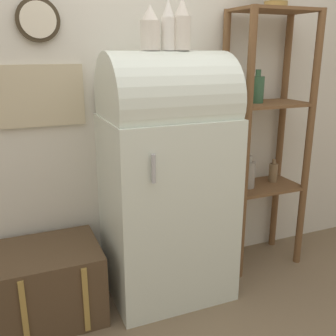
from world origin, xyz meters
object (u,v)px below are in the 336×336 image
refrigerator (167,177)px  vase_left (150,29)px  suitcase_trunk (50,283)px  vase_center (168,27)px  vase_right (182,26)px

refrigerator → vase_left: vase_left is taller
suitcase_trunk → vase_left: bearing=-0.3°
refrigerator → vase_center: size_ratio=5.66×
refrigerator → vase_left: 0.87m
refrigerator → suitcase_trunk: 0.94m
suitcase_trunk → vase_right: (0.83, -0.02, 1.45)m
suitcase_trunk → vase_right: 1.67m
vase_left → vase_center: 0.10m
suitcase_trunk → vase_left: 1.57m
suitcase_trunk → vase_center: (0.75, -0.01, 1.45)m
vase_center → vase_right: bearing=-7.0°
suitcase_trunk → vase_right: vase_right is taller
vase_right → suitcase_trunk: bearing=178.5°
suitcase_trunk → vase_left: size_ratio=2.42×
refrigerator → suitcase_trunk: bearing=179.3°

